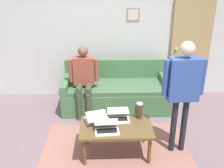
% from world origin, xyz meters
% --- Properties ---
extents(ground_plane, '(7.68, 7.68, 0.00)m').
position_xyz_m(ground_plane, '(0.00, 0.00, 0.00)').
color(ground_plane, slate).
extents(area_rug, '(2.19, 1.79, 0.01)m').
position_xyz_m(area_rug, '(-0.06, 0.05, 0.00)').
color(area_rug, '#996456').
rests_on(area_rug, ground_plane).
extents(back_wall, '(7.04, 0.11, 2.70)m').
position_xyz_m(back_wall, '(-0.00, -2.20, 1.35)').
color(back_wall, silver).
rests_on(back_wall, ground_plane).
extents(interior_door, '(0.82, 0.09, 2.05)m').
position_xyz_m(interior_door, '(-1.71, -2.11, 1.02)').
color(interior_door, tan).
rests_on(interior_door, ground_plane).
extents(couch, '(2.02, 0.88, 0.88)m').
position_xyz_m(couch, '(-0.12, -1.52, 0.31)').
color(couch, '#477347').
rests_on(couch, ground_plane).
extents(coffee_table, '(1.02, 0.62, 0.46)m').
position_xyz_m(coffee_table, '(-0.06, -0.05, 0.40)').
color(coffee_table, brown).
rests_on(coffee_table, ground_plane).
extents(laptop_left, '(0.35, 0.31, 0.12)m').
position_xyz_m(laptop_left, '(0.07, 0.07, 0.50)').
color(laptop_left, silver).
rests_on(laptop_left, coffee_table).
extents(laptop_center, '(0.33, 0.32, 0.12)m').
position_xyz_m(laptop_center, '(-0.10, -0.23, 0.50)').
color(laptop_center, silver).
rests_on(laptop_center, coffee_table).
extents(laptop_right, '(0.36, 0.38, 0.15)m').
position_xyz_m(laptop_right, '(0.23, -0.19, 0.50)').
color(laptop_right, silver).
rests_on(laptop_right, coffee_table).
extents(french_press, '(0.12, 0.10, 0.27)m').
position_xyz_m(french_press, '(-0.41, -0.27, 0.58)').
color(french_press, '#4C3323').
rests_on(french_press, coffee_table).
extents(person_standing, '(0.58, 0.20, 1.66)m').
position_xyz_m(person_standing, '(-0.96, -0.09, 1.06)').
color(person_standing, '#21232A').
rests_on(person_standing, ground_plane).
extents(person_seated, '(0.55, 0.51, 1.28)m').
position_xyz_m(person_seated, '(0.47, -1.30, 0.73)').
color(person_seated, '#3A4630').
rests_on(person_seated, ground_plane).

